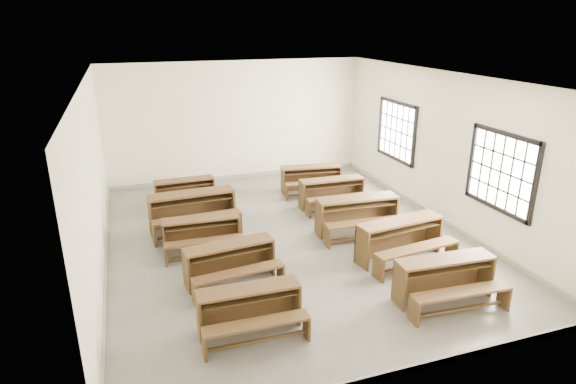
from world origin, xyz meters
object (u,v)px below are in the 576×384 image
object	(u,v)px
desk_set_6	(401,237)
desk_set_9	(312,177)
desk_set_0	(250,306)
desk_set_3	(193,208)
desk_set_1	(230,260)
desk_set_7	(358,213)
desk_set_8	(332,191)
desk_set_2	(202,232)
desk_set_4	(185,190)
desk_set_5	(446,277)

from	to	relation	value
desk_set_6	desk_set_9	distance (m)	3.97
desk_set_0	desk_set_3	bearing A→B (deg)	94.91
desk_set_0	desk_set_6	world-z (taller)	desk_set_6
desk_set_1	desk_set_7	size ratio (longest dim) A/B	0.91
desk_set_6	desk_set_8	xyz separation A→B (m)	(-0.12, 2.84, -0.04)
desk_set_1	desk_set_2	size ratio (longest dim) A/B	1.07
desk_set_4	desk_set_7	bearing A→B (deg)	-43.24
desk_set_2	desk_set_4	distance (m)	2.55
desk_set_6	desk_set_4	bearing A→B (deg)	122.59
desk_set_7	desk_set_8	xyz separation A→B (m)	(0.10, 1.53, -0.05)
desk_set_6	desk_set_5	bearing A→B (deg)	-100.40
desk_set_0	desk_set_6	distance (m)	3.40
desk_set_3	desk_set_6	size ratio (longest dim) A/B	1.03
desk_set_6	desk_set_1	bearing A→B (deg)	169.39
desk_set_7	desk_set_8	distance (m)	1.54
desk_set_3	desk_set_5	size ratio (longest dim) A/B	1.12
desk_set_2	desk_set_4	world-z (taller)	desk_set_2
desk_set_1	desk_set_9	world-z (taller)	desk_set_9
desk_set_8	desk_set_6	bearing A→B (deg)	-85.61
desk_set_3	desk_set_8	distance (m)	3.30
desk_set_0	desk_set_1	xyz separation A→B (m)	(0.04, 1.42, 0.01)
desk_set_7	desk_set_2	bearing A→B (deg)	179.46
desk_set_1	desk_set_3	distance (m)	2.43
desk_set_1	desk_set_5	distance (m)	3.47
desk_set_3	desk_set_6	xyz separation A→B (m)	(3.41, -2.61, -0.03)
desk_set_0	desk_set_4	bearing A→B (deg)	93.58
desk_set_0	desk_set_5	xyz separation A→B (m)	(3.09, -0.23, 0.03)
desk_set_0	desk_set_2	xyz separation A→B (m)	(-0.23, 2.76, -0.00)
desk_set_5	desk_set_2	bearing A→B (deg)	141.31
desk_set_1	desk_set_5	size ratio (longest dim) A/B	0.98
desk_set_1	desk_set_4	xyz separation A→B (m)	(-0.25, 3.89, -0.03)
desk_set_6	desk_set_9	bearing A→B (deg)	85.87
desk_set_1	desk_set_6	world-z (taller)	desk_set_6
desk_set_1	desk_set_7	distance (m)	3.12
desk_set_1	desk_set_8	size ratio (longest dim) A/B	1.03
desk_set_2	desk_set_8	world-z (taller)	desk_set_8
desk_set_3	desk_set_9	bearing A→B (deg)	20.07
desk_set_9	desk_set_6	bearing A→B (deg)	-80.20
desk_set_0	desk_set_2	world-z (taller)	desk_set_0
desk_set_8	desk_set_9	size ratio (longest dim) A/B	0.96
desk_set_2	desk_set_0	bearing A→B (deg)	-82.82
desk_set_4	desk_set_1	bearing A→B (deg)	-88.29
desk_set_5	desk_set_8	size ratio (longest dim) A/B	1.05
desk_set_6	desk_set_7	size ratio (longest dim) A/B	1.01
desk_set_7	desk_set_9	size ratio (longest dim) A/B	1.09
desk_set_0	desk_set_6	bearing A→B (deg)	22.35
desk_set_4	desk_set_9	xyz separation A→B (m)	(3.18, -0.12, 0.03)
desk_set_1	desk_set_5	world-z (taller)	desk_set_5
desk_set_9	desk_set_1	bearing A→B (deg)	-121.01
desk_set_1	desk_set_7	bearing A→B (deg)	14.21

